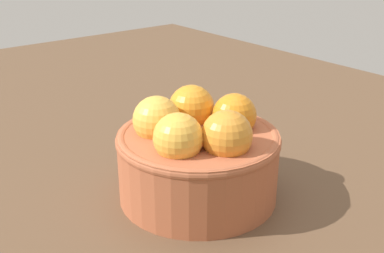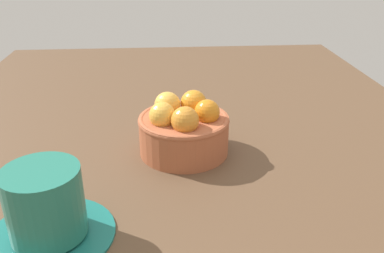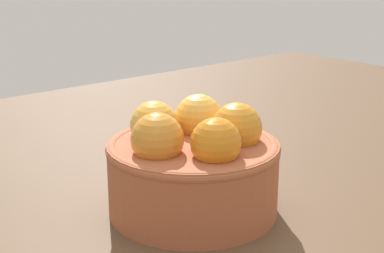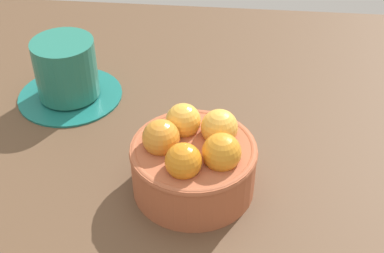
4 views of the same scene
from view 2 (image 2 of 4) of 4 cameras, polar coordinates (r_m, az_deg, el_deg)
name	(u,v)px [view 2 (image 2 of 4)]	position (r cm, az deg, el deg)	size (l,w,h in cm)	color
ground_plane	(184,161)	(65.92, -1.10, -4.87)	(133.14, 93.14, 3.64)	brown
terracotta_bowl	(184,128)	(63.20, -1.15, -0.24)	(14.00, 14.00, 9.04)	#AD5938
coffee_cup	(46,208)	(48.60, -19.59, -10.66)	(14.52, 14.52, 8.71)	#196B63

